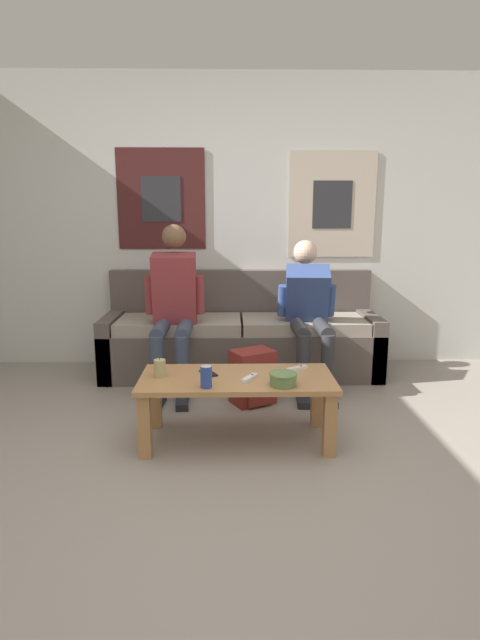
{
  "coord_description": "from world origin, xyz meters",
  "views": [
    {
      "loc": [
        0.01,
        -2.13,
        1.34
      ],
      "look_at": [
        0.08,
        1.2,
        0.65
      ],
      "focal_mm": 28.0,
      "sensor_mm": 36.0,
      "label": 1
    }
  ],
  "objects_px": {
    "couch": "(241,339)",
    "game_controller_near_left": "(297,369)",
    "person_seated_adult": "(174,302)",
    "drink_can_blue": "(206,377)",
    "game_controller_near_right": "(250,378)",
    "person_seated_teen": "(309,308)",
    "pillar_candle": "(160,368)",
    "ceramic_bowl": "(283,378)",
    "coffee_table": "(237,388)",
    "cell_phone": "(208,373)",
    "backpack": "(253,378)"
  },
  "relations": [
    {
      "from": "person_seated_adult",
      "to": "person_seated_teen",
      "type": "distance_m",
      "value": 1.06
    },
    {
      "from": "couch",
      "to": "game_controller_near_left",
      "type": "relative_size",
      "value": 16.6
    },
    {
      "from": "coffee_table",
      "to": "pillar_candle",
      "type": "distance_m",
      "value": 0.47
    },
    {
      "from": "ceramic_bowl",
      "to": "drink_can_blue",
      "type": "distance_m",
      "value": 0.43
    },
    {
      "from": "coffee_table",
      "to": "backpack",
      "type": "bearing_deg",
      "value": 78.26
    },
    {
      "from": "person_seated_adult",
      "to": "pillar_candle",
      "type": "height_order",
      "value": "person_seated_adult"
    },
    {
      "from": "person_seated_adult",
      "to": "game_controller_near_right",
      "type": "xyz_separation_m",
      "value": [
        0.55,
        -1.05,
        -0.27
      ]
    },
    {
      "from": "cell_phone",
      "to": "game_controller_near_right",
      "type": "bearing_deg",
      "value": -26.28
    },
    {
      "from": "backpack",
      "to": "game_controller_near_right",
      "type": "distance_m",
      "value": 0.72
    },
    {
      "from": "ceramic_bowl",
      "to": "backpack",
      "type": "bearing_deg",
      "value": 99.7
    },
    {
      "from": "coffee_table",
      "to": "game_controller_near_left",
      "type": "relative_size",
      "value": 8.22
    },
    {
      "from": "couch",
      "to": "game_controller_near_left",
      "type": "bearing_deg",
      "value": -75.79
    },
    {
      "from": "person_seated_adult",
      "to": "drink_can_blue",
      "type": "bearing_deg",
      "value": -75.37
    },
    {
      "from": "person_seated_teen",
      "to": "drink_can_blue",
      "type": "distance_m",
      "value": 1.44
    },
    {
      "from": "coffee_table",
      "to": "person_seated_adult",
      "type": "bearing_deg",
      "value": 115.97
    },
    {
      "from": "game_controller_near_left",
      "to": "cell_phone",
      "type": "distance_m",
      "value": 0.55
    },
    {
      "from": "game_controller_near_right",
      "to": "person_seated_teen",
      "type": "bearing_deg",
      "value": 65.04
    },
    {
      "from": "coffee_table",
      "to": "pillar_candle",
      "type": "height_order",
      "value": "pillar_candle"
    },
    {
      "from": "game_controller_near_left",
      "to": "person_seated_adult",
      "type": "bearing_deg",
      "value": 134.45
    },
    {
      "from": "couch",
      "to": "ceramic_bowl",
      "type": "relative_size",
      "value": 14.43
    },
    {
      "from": "couch",
      "to": "drink_can_blue",
      "type": "bearing_deg",
      "value": -98.44
    },
    {
      "from": "coffee_table",
      "to": "drink_can_blue",
      "type": "relative_size",
      "value": 9.29
    },
    {
      "from": "person_seated_adult",
      "to": "drink_can_blue",
      "type": "distance_m",
      "value": 1.22
    },
    {
      "from": "couch",
      "to": "drink_can_blue",
      "type": "height_order",
      "value": "couch"
    },
    {
      "from": "drink_can_blue",
      "to": "person_seated_teen",
      "type": "bearing_deg",
      "value": 58.05
    },
    {
      "from": "person_seated_teen",
      "to": "pillar_candle",
      "type": "bearing_deg",
      "value": -135.65
    },
    {
      "from": "coffee_table",
      "to": "ceramic_bowl",
      "type": "distance_m",
      "value": 0.33
    },
    {
      "from": "person_seated_adult",
      "to": "person_seated_teen",
      "type": "bearing_deg",
      "value": 2.56
    },
    {
      "from": "couch",
      "to": "ceramic_bowl",
      "type": "bearing_deg",
      "value": -82.42
    },
    {
      "from": "backpack",
      "to": "cell_phone",
      "type": "height_order",
      "value": "cell_phone"
    },
    {
      "from": "game_controller_near_left",
      "to": "person_seated_teen",
      "type": "bearing_deg",
      "value": 77.18
    },
    {
      "from": "person_seated_teen",
      "to": "pillar_candle",
      "type": "xyz_separation_m",
      "value": [
        -1.04,
        -1.02,
        -0.18
      ]
    },
    {
      "from": "person_seated_adult",
      "to": "drink_can_blue",
      "type": "relative_size",
      "value": 10.32
    },
    {
      "from": "game_controller_near_left",
      "to": "game_controller_near_right",
      "type": "xyz_separation_m",
      "value": [
        -0.3,
        -0.18,
        0.0
      ]
    },
    {
      "from": "backpack",
      "to": "pillar_candle",
      "type": "distance_m",
      "value": 0.88
    },
    {
      "from": "coffee_table",
      "to": "backpack",
      "type": "distance_m",
      "value": 0.64
    },
    {
      "from": "ceramic_bowl",
      "to": "game_controller_near_left",
      "type": "bearing_deg",
      "value": 67.04
    },
    {
      "from": "ceramic_bowl",
      "to": "game_controller_near_right",
      "type": "distance_m",
      "value": 0.21
    },
    {
      "from": "drink_can_blue",
      "to": "game_controller_near_right",
      "type": "relative_size",
      "value": 0.88
    },
    {
      "from": "ceramic_bowl",
      "to": "pillar_candle",
      "type": "distance_m",
      "value": 0.74
    },
    {
      "from": "person_seated_teen",
      "to": "drink_can_blue",
      "type": "xyz_separation_m",
      "value": [
        -0.76,
        -1.21,
        -0.17
      ]
    },
    {
      "from": "person_seated_teen",
      "to": "ceramic_bowl",
      "type": "distance_m",
      "value": 1.24
    },
    {
      "from": "pillar_candle",
      "to": "cell_phone",
      "type": "xyz_separation_m",
      "value": [
        0.29,
        0.04,
        -0.05
      ]
    },
    {
      "from": "couch",
      "to": "coffee_table",
      "type": "relative_size",
      "value": 2.02
    },
    {
      "from": "ceramic_bowl",
      "to": "game_controller_near_left",
      "type": "height_order",
      "value": "ceramic_bowl"
    },
    {
      "from": "coffee_table",
      "to": "drink_can_blue",
      "type": "distance_m",
      "value": 0.29
    },
    {
      "from": "person_seated_teen",
      "to": "pillar_candle",
      "type": "height_order",
      "value": "person_seated_teen"
    },
    {
      "from": "game_controller_near_right",
      "to": "backpack",
      "type": "bearing_deg",
      "value": 85.45
    },
    {
      "from": "ceramic_bowl",
      "to": "drink_can_blue",
      "type": "relative_size",
      "value": 1.3
    },
    {
      "from": "coffee_table",
      "to": "couch",
      "type": "bearing_deg",
      "value": 87.62
    }
  ]
}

